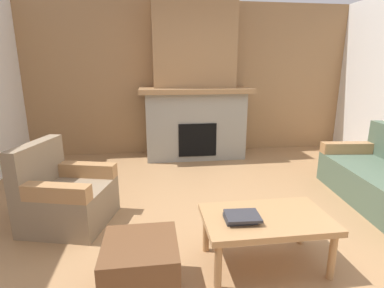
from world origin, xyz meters
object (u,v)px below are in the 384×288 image
(coffee_table, at_px, (266,222))
(fireplace, at_px, (194,91))
(armchair, at_px, (65,196))
(ottoman, at_px, (141,267))

(coffee_table, bearing_deg, fireplace, 92.23)
(fireplace, height_order, armchair, fireplace)
(armchair, height_order, ottoman, armchair)
(armchair, distance_m, ottoman, 1.37)
(armchair, bearing_deg, fireplace, 53.54)
(armchair, xyz_separation_m, ottoman, (0.80, -1.11, -0.09))
(coffee_table, bearing_deg, ottoman, -169.15)
(fireplace, relative_size, armchair, 2.91)
(fireplace, relative_size, coffee_table, 2.70)
(coffee_table, bearing_deg, armchair, 152.67)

